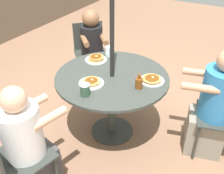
{
  "coord_description": "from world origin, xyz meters",
  "views": [
    {
      "loc": [
        -2.04,
        -1.15,
        2.14
      ],
      "look_at": [
        0.0,
        0.0,
        0.62
      ],
      "focal_mm": 42.0,
      "sensor_mm": 36.0,
      "label": 1
    }
  ],
  "objects_px": {
    "pancake_plate_a": "(152,80)",
    "syrup_bottle": "(139,83)",
    "pancake_plate_b": "(91,82)",
    "patio_table": "(112,86)",
    "diner_east": "(29,147)",
    "diner_north": "(93,53)",
    "coffee_cup": "(85,90)",
    "patio_chair_north": "(90,49)",
    "drinking_glass_a": "(109,51)",
    "pancake_plate_c": "(96,59)",
    "patio_chair_east": "(10,159)",
    "diner_south": "(213,109)"
  },
  "relations": [
    {
      "from": "diner_north",
      "to": "coffee_cup",
      "type": "distance_m",
      "value": 1.38
    },
    {
      "from": "pancake_plate_b",
      "to": "drinking_glass_a",
      "type": "xyz_separation_m",
      "value": [
        0.62,
        0.16,
        0.04
      ]
    },
    {
      "from": "diner_east",
      "to": "diner_north",
      "type": "bearing_deg",
      "value": 118.87
    },
    {
      "from": "patio_table",
      "to": "diner_east",
      "type": "relative_size",
      "value": 1.05
    },
    {
      "from": "patio_chair_east",
      "to": "diner_south",
      "type": "height_order",
      "value": "diner_south"
    },
    {
      "from": "diner_south",
      "to": "pancake_plate_b",
      "type": "xyz_separation_m",
      "value": [
        -0.48,
        1.11,
        0.24
      ]
    },
    {
      "from": "patio_chair_east",
      "to": "pancake_plate_a",
      "type": "bearing_deg",
      "value": 75.56
    },
    {
      "from": "drinking_glass_a",
      "to": "syrup_bottle",
      "type": "bearing_deg",
      "value": -127.32
    },
    {
      "from": "pancake_plate_c",
      "to": "pancake_plate_a",
      "type": "bearing_deg",
      "value": -98.49
    },
    {
      "from": "patio_table",
      "to": "pancake_plate_b",
      "type": "xyz_separation_m",
      "value": [
        -0.23,
        0.1,
        0.14
      ]
    },
    {
      "from": "pancake_plate_b",
      "to": "diner_east",
      "type": "bearing_deg",
      "value": 170.4
    },
    {
      "from": "patio_table",
      "to": "pancake_plate_a",
      "type": "height_order",
      "value": "pancake_plate_a"
    },
    {
      "from": "coffee_cup",
      "to": "drinking_glass_a",
      "type": "distance_m",
      "value": 0.84
    },
    {
      "from": "syrup_bottle",
      "to": "coffee_cup",
      "type": "bearing_deg",
      "value": 133.21
    },
    {
      "from": "patio_table",
      "to": "pancake_plate_a",
      "type": "bearing_deg",
      "value": -74.83
    },
    {
      "from": "pancake_plate_c",
      "to": "syrup_bottle",
      "type": "distance_m",
      "value": 0.73
    },
    {
      "from": "patio_chair_east",
      "to": "syrup_bottle",
      "type": "height_order",
      "value": "syrup_bottle"
    },
    {
      "from": "coffee_cup",
      "to": "diner_north",
      "type": "bearing_deg",
      "value": 30.53
    },
    {
      "from": "patio_chair_east",
      "to": "diner_east",
      "type": "xyz_separation_m",
      "value": [
        0.17,
        -0.04,
        -0.0
      ]
    },
    {
      "from": "drinking_glass_a",
      "to": "coffee_cup",
      "type": "bearing_deg",
      "value": -164.9
    },
    {
      "from": "pancake_plate_a",
      "to": "syrup_bottle",
      "type": "height_order",
      "value": "syrup_bottle"
    },
    {
      "from": "diner_north",
      "to": "diner_south",
      "type": "bearing_deg",
      "value": 119.68
    },
    {
      "from": "pancake_plate_a",
      "to": "pancake_plate_b",
      "type": "height_order",
      "value": "pancake_plate_b"
    },
    {
      "from": "pancake_plate_c",
      "to": "diner_north",
      "type": "bearing_deg",
      "value": 37.27
    },
    {
      "from": "diner_south",
      "to": "pancake_plate_a",
      "type": "distance_m",
      "value": 0.67
    },
    {
      "from": "coffee_cup",
      "to": "pancake_plate_c",
      "type": "bearing_deg",
      "value": 24.21
    },
    {
      "from": "patio_table",
      "to": "diner_east",
      "type": "bearing_deg",
      "value": 166.93
    },
    {
      "from": "diner_east",
      "to": "diner_south",
      "type": "height_order",
      "value": "diner_south"
    },
    {
      "from": "diner_south",
      "to": "pancake_plate_b",
      "type": "distance_m",
      "value": 1.23
    },
    {
      "from": "patio_chair_north",
      "to": "pancake_plate_a",
      "type": "bearing_deg",
      "value": 104.21
    },
    {
      "from": "patio_table",
      "to": "pancake_plate_b",
      "type": "bearing_deg",
      "value": 155.98
    },
    {
      "from": "diner_south",
      "to": "pancake_plate_a",
      "type": "bearing_deg",
      "value": 89.26
    },
    {
      "from": "coffee_cup",
      "to": "diner_east",
      "type": "bearing_deg",
      "value": 161.92
    },
    {
      "from": "diner_east",
      "to": "diner_south",
      "type": "bearing_deg",
      "value": 58.57
    },
    {
      "from": "diner_east",
      "to": "drinking_glass_a",
      "type": "xyz_separation_m",
      "value": [
        1.4,
        0.03,
        0.3
      ]
    },
    {
      "from": "syrup_bottle",
      "to": "diner_north",
      "type": "bearing_deg",
      "value": 52.75
    },
    {
      "from": "patio_table",
      "to": "patio_chair_north",
      "type": "relative_size",
      "value": 1.34
    },
    {
      "from": "patio_table",
      "to": "syrup_bottle",
      "type": "height_order",
      "value": "syrup_bottle"
    },
    {
      "from": "patio_table",
      "to": "patio_chair_east",
      "type": "bearing_deg",
      "value": 166.93
    },
    {
      "from": "syrup_bottle",
      "to": "pancake_plate_a",
      "type": "bearing_deg",
      "value": -19.27
    },
    {
      "from": "pancake_plate_a",
      "to": "pancake_plate_b",
      "type": "distance_m",
      "value": 0.6
    },
    {
      "from": "diner_north",
      "to": "diner_east",
      "type": "distance_m",
      "value": 1.82
    },
    {
      "from": "diner_north",
      "to": "coffee_cup",
      "type": "bearing_deg",
      "value": 75.92
    },
    {
      "from": "diner_north",
      "to": "pancake_plate_c",
      "type": "distance_m",
      "value": 0.7
    },
    {
      "from": "diner_east",
      "to": "patio_chair_east",
      "type": "bearing_deg",
      "value": -90.0
    },
    {
      "from": "patio_table",
      "to": "diner_south",
      "type": "bearing_deg",
      "value": -75.95
    },
    {
      "from": "pancake_plate_b",
      "to": "syrup_bottle",
      "type": "relative_size",
      "value": 1.68
    },
    {
      "from": "patio_chair_north",
      "to": "drinking_glass_a",
      "type": "xyz_separation_m",
      "value": [
        -0.48,
        -0.59,
        0.3
      ]
    },
    {
      "from": "pancake_plate_a",
      "to": "pancake_plate_b",
      "type": "bearing_deg",
      "value": 124.1
    },
    {
      "from": "patio_table",
      "to": "diner_east",
      "type": "height_order",
      "value": "diner_east"
    }
  ]
}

